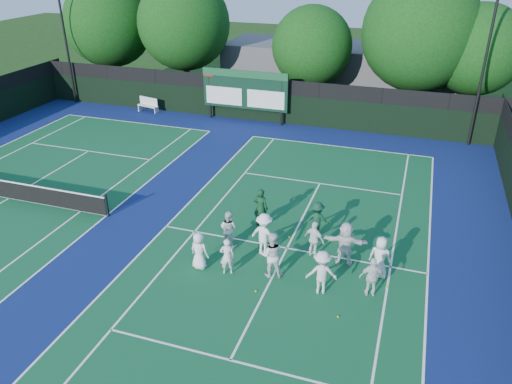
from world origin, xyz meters
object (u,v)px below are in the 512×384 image
(coach_left, at_px, (261,208))
(tennis_net, at_px, (7,189))
(bench, at_px, (148,104))
(scoreboard, at_px, (245,90))

(coach_left, bearing_deg, tennis_net, 11.83)
(bench, xyz_separation_m, coach_left, (12.85, -13.00, 0.33))
(scoreboard, xyz_separation_m, bench, (-7.41, -0.21, -1.62))
(scoreboard, xyz_separation_m, tennis_net, (-6.99, -14.59, -1.70))
(tennis_net, xyz_separation_m, bench, (-0.42, 14.38, 0.08))
(scoreboard, relative_size, coach_left, 3.33)
(scoreboard, relative_size, bench, 3.47)
(coach_left, bearing_deg, bench, -39.83)
(scoreboard, height_order, coach_left, scoreboard)
(tennis_net, bearing_deg, bench, 91.67)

